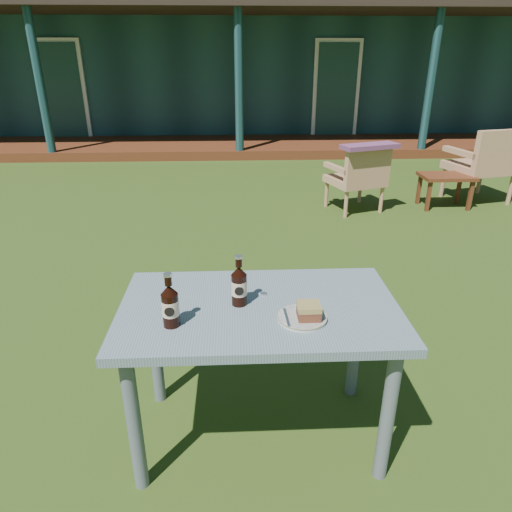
{
  "coord_description": "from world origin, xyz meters",
  "views": [
    {
      "loc": [
        -0.09,
        -3.3,
        1.71
      ],
      "look_at": [
        0.0,
        -1.3,
        0.82
      ],
      "focal_mm": 32.0,
      "sensor_mm": 36.0,
      "label": 1
    }
  ],
  "objects_px": {
    "cafe_table": "(259,326)",
    "cake_slice": "(309,311)",
    "side_table": "(446,180)",
    "armchair_right": "(486,161)",
    "plate": "(302,317)",
    "cola_bottle_far": "(170,305)",
    "armchair_left": "(359,176)",
    "cola_bottle_near": "(239,285)"
  },
  "relations": [
    {
      "from": "cake_slice",
      "to": "cola_bottle_near",
      "type": "distance_m",
      "value": 0.32
    },
    {
      "from": "plate",
      "to": "side_table",
      "type": "xyz_separation_m",
      "value": [
        2.26,
        3.64,
        -0.39
      ]
    },
    {
      "from": "cola_bottle_near",
      "to": "cola_bottle_far",
      "type": "height_order",
      "value": "cola_bottle_far"
    },
    {
      "from": "cola_bottle_far",
      "to": "armchair_right",
      "type": "distance_m",
      "value": 5.08
    },
    {
      "from": "plate",
      "to": "cake_slice",
      "type": "distance_m",
      "value": 0.05
    },
    {
      "from": "plate",
      "to": "cafe_table",
      "type": "bearing_deg",
      "value": 145.19
    },
    {
      "from": "cafe_table",
      "to": "plate",
      "type": "xyz_separation_m",
      "value": [
        0.17,
        -0.12,
        0.11
      ]
    },
    {
      "from": "cafe_table",
      "to": "side_table",
      "type": "height_order",
      "value": "cafe_table"
    },
    {
      "from": "cafe_table",
      "to": "side_table",
      "type": "distance_m",
      "value": 4.29
    },
    {
      "from": "cola_bottle_far",
      "to": "armchair_left",
      "type": "bearing_deg",
      "value": 64.54
    },
    {
      "from": "side_table",
      "to": "cake_slice",
      "type": "bearing_deg",
      "value": -121.41
    },
    {
      "from": "cola_bottle_far",
      "to": "side_table",
      "type": "relative_size",
      "value": 0.38
    },
    {
      "from": "armchair_left",
      "to": "cola_bottle_far",
      "type": "bearing_deg",
      "value": -115.46
    },
    {
      "from": "armchair_right",
      "to": "side_table",
      "type": "relative_size",
      "value": 1.53
    },
    {
      "from": "cafe_table",
      "to": "cola_bottle_near",
      "type": "xyz_separation_m",
      "value": [
        -0.09,
        0.02,
        0.19
      ]
    },
    {
      "from": "cola_bottle_near",
      "to": "cake_slice",
      "type": "bearing_deg",
      "value": -28.01
    },
    {
      "from": "armchair_left",
      "to": "plate",
      "type": "bearing_deg",
      "value": -108.28
    },
    {
      "from": "armchair_left",
      "to": "side_table",
      "type": "bearing_deg",
      "value": 6.03
    },
    {
      "from": "cake_slice",
      "to": "armchair_right",
      "type": "xyz_separation_m",
      "value": [
        2.77,
        3.82,
        -0.25
      ]
    },
    {
      "from": "plate",
      "to": "cola_bottle_near",
      "type": "xyz_separation_m",
      "value": [
        -0.25,
        0.13,
        0.08
      ]
    },
    {
      "from": "armchair_left",
      "to": "side_table",
      "type": "distance_m",
      "value": 1.1
    },
    {
      "from": "plate",
      "to": "armchair_right",
      "type": "xyz_separation_m",
      "value": [
        2.8,
        3.81,
        -0.21
      ]
    },
    {
      "from": "cake_slice",
      "to": "side_table",
      "type": "height_order",
      "value": "cake_slice"
    },
    {
      "from": "cake_slice",
      "to": "armchair_left",
      "type": "distance_m",
      "value": 3.73
    },
    {
      "from": "armchair_right",
      "to": "plate",
      "type": "bearing_deg",
      "value": -126.28
    },
    {
      "from": "cake_slice",
      "to": "cola_bottle_near",
      "type": "bearing_deg",
      "value": 151.99
    },
    {
      "from": "cola_bottle_far",
      "to": "armchair_right",
      "type": "relative_size",
      "value": 0.25
    },
    {
      "from": "cola_bottle_near",
      "to": "cola_bottle_far",
      "type": "relative_size",
      "value": 0.99
    },
    {
      "from": "cola_bottle_far",
      "to": "armchair_left",
      "type": "relative_size",
      "value": 0.3
    },
    {
      "from": "cake_slice",
      "to": "plate",
      "type": "bearing_deg",
      "value": 151.7
    },
    {
      "from": "cola_bottle_near",
      "to": "armchair_left",
      "type": "bearing_deg",
      "value": 67.3
    },
    {
      "from": "cafe_table",
      "to": "plate",
      "type": "bearing_deg",
      "value": -34.81
    },
    {
      "from": "cola_bottle_near",
      "to": "side_table",
      "type": "height_order",
      "value": "cola_bottle_near"
    },
    {
      "from": "cafe_table",
      "to": "cake_slice",
      "type": "height_order",
      "value": "cake_slice"
    },
    {
      "from": "cola_bottle_far",
      "to": "armchair_right",
      "type": "xyz_separation_m",
      "value": [
        3.32,
        3.83,
        -0.29
      ]
    },
    {
      "from": "cake_slice",
      "to": "cafe_table",
      "type": "bearing_deg",
      "value": 145.94
    },
    {
      "from": "cake_slice",
      "to": "cola_bottle_far",
      "type": "xyz_separation_m",
      "value": [
        -0.55,
        -0.01,
        0.05
      ]
    },
    {
      "from": "cola_bottle_far",
      "to": "side_table",
      "type": "bearing_deg",
      "value": 52.81
    },
    {
      "from": "cake_slice",
      "to": "cola_bottle_far",
      "type": "relative_size",
      "value": 0.4
    },
    {
      "from": "armchair_left",
      "to": "cake_slice",
      "type": "bearing_deg",
      "value": -107.88
    },
    {
      "from": "cafe_table",
      "to": "armchair_right",
      "type": "bearing_deg",
      "value": 51.24
    },
    {
      "from": "plate",
      "to": "armchair_left",
      "type": "xyz_separation_m",
      "value": [
        1.17,
        3.53,
        -0.3
      ]
    }
  ]
}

